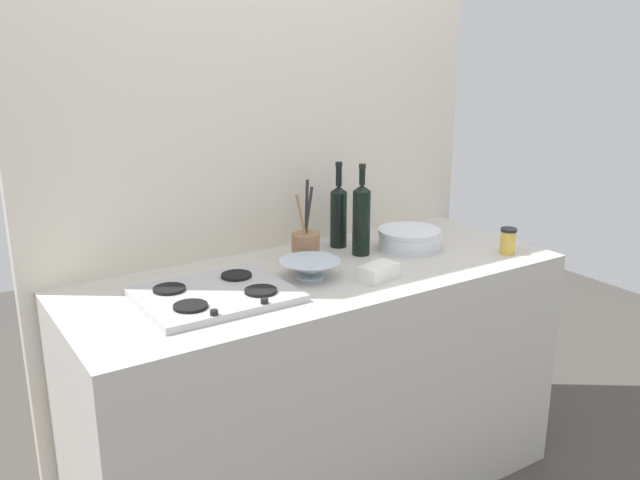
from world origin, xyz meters
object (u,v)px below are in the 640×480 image
at_px(plate_stack, 410,239).
at_px(utensil_crock, 306,246).
at_px(condiment_jar_front, 508,241).
at_px(stovetop_hob, 215,294).
at_px(wine_bottle_mid_left, 339,214).
at_px(mixing_bowl, 310,268).
at_px(wine_bottle_leftmost, 361,219).
at_px(butter_dish, 379,272).

bearing_deg(plate_stack, utensil_crock, 169.91).
relative_size(utensil_crock, condiment_jar_front, 3.02).
bearing_deg(stovetop_hob, wine_bottle_mid_left, 21.27).
xyz_separation_m(mixing_bowl, utensil_crock, (0.08, 0.16, 0.03)).
relative_size(stovetop_hob, wine_bottle_mid_left, 1.40).
bearing_deg(condiment_jar_front, wine_bottle_leftmost, 148.28).
relative_size(stovetop_hob, butter_dish, 3.40).
bearing_deg(mixing_bowl, butter_dish, -35.96).
bearing_deg(condiment_jar_front, mixing_bowl, 167.53).
bearing_deg(wine_bottle_leftmost, condiment_jar_front, -31.72).
distance_m(plate_stack, butter_dish, 0.39).
xyz_separation_m(stovetop_hob, utensil_crock, (0.44, 0.16, 0.05)).
relative_size(plate_stack, utensil_crock, 0.84).
height_order(stovetop_hob, wine_bottle_mid_left, wine_bottle_mid_left).
distance_m(wine_bottle_mid_left, mixing_bowl, 0.40).
bearing_deg(mixing_bowl, stovetop_hob, 179.52).
xyz_separation_m(mixing_bowl, butter_dish, (0.19, -0.14, -0.01)).
bearing_deg(wine_bottle_mid_left, plate_stack, -38.41).
xyz_separation_m(wine_bottle_leftmost, wine_bottle_mid_left, (-0.01, 0.13, -0.01)).
bearing_deg(stovetop_hob, utensil_crock, 19.55).
relative_size(wine_bottle_leftmost, wine_bottle_mid_left, 1.03).
bearing_deg(mixing_bowl, wine_bottle_leftmost, 21.77).
distance_m(wine_bottle_leftmost, utensil_crock, 0.24).
height_order(utensil_crock, condiment_jar_front, utensil_crock).
bearing_deg(plate_stack, mixing_bowl, -171.10).
xyz_separation_m(utensil_crock, condiment_jar_front, (0.71, -0.33, -0.01)).
height_order(plate_stack, wine_bottle_leftmost, wine_bottle_leftmost).
xyz_separation_m(stovetop_hob, mixing_bowl, (0.36, -0.00, 0.02)).
relative_size(plate_stack, wine_bottle_mid_left, 0.75).
xyz_separation_m(plate_stack, utensil_crock, (-0.44, 0.08, 0.02)).
xyz_separation_m(plate_stack, wine_bottle_mid_left, (-0.22, 0.18, 0.09)).
height_order(stovetop_hob, mixing_bowl, mixing_bowl).
relative_size(wine_bottle_leftmost, mixing_bowl, 1.64).
xyz_separation_m(stovetop_hob, plate_stack, (0.88, 0.08, 0.03)).
bearing_deg(butter_dish, mixing_bowl, 144.04).
height_order(stovetop_hob, butter_dish, butter_dish).
distance_m(stovetop_hob, plate_stack, 0.88).
distance_m(wine_bottle_mid_left, utensil_crock, 0.25).
distance_m(wine_bottle_leftmost, butter_dish, 0.31).
bearing_deg(wine_bottle_leftmost, utensil_crock, 171.26).
bearing_deg(wine_bottle_leftmost, plate_stack, -11.57).
xyz_separation_m(stovetop_hob, condiment_jar_front, (1.15, -0.18, 0.04)).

